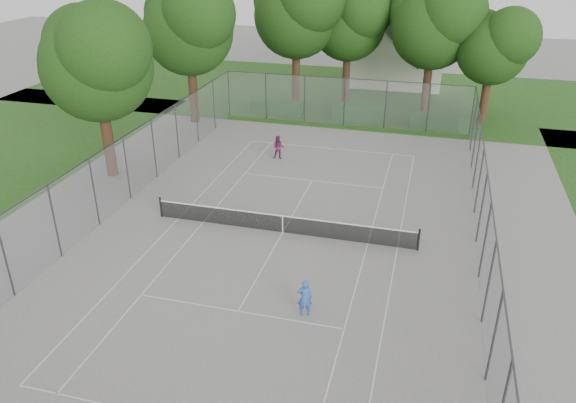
% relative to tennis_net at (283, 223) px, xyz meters
% --- Properties ---
extents(ground, '(120.00, 120.00, 0.00)m').
position_rel_tennis_net_xyz_m(ground, '(0.00, 0.00, -0.51)').
color(ground, slate).
rests_on(ground, ground).
extents(grass_far, '(60.00, 20.00, 0.00)m').
position_rel_tennis_net_xyz_m(grass_far, '(0.00, 26.00, -0.51)').
color(grass_far, '#204714').
rests_on(grass_far, ground).
extents(court_markings, '(11.03, 23.83, 0.01)m').
position_rel_tennis_net_xyz_m(court_markings, '(0.00, 0.00, -0.50)').
color(court_markings, beige).
rests_on(court_markings, ground).
extents(tennis_net, '(12.87, 0.10, 1.10)m').
position_rel_tennis_net_xyz_m(tennis_net, '(0.00, 0.00, 0.00)').
color(tennis_net, black).
rests_on(tennis_net, ground).
extents(perimeter_fence, '(18.08, 34.08, 3.52)m').
position_rel_tennis_net_xyz_m(perimeter_fence, '(0.00, 0.00, 1.30)').
color(perimeter_fence, '#38383D').
rests_on(perimeter_fence, ground).
extents(tree_far_left, '(7.68, 7.01, 11.04)m').
position_rel_tennis_net_xyz_m(tree_far_left, '(-4.77, 21.67, 7.08)').
color(tree_far_left, '#371F14').
rests_on(tree_far_left, ground).
extents(tree_far_midleft, '(6.91, 6.31, 9.93)m').
position_rel_tennis_net_xyz_m(tree_far_midleft, '(-0.93, 23.57, 6.31)').
color(tree_far_midleft, '#371F14').
rests_on(tree_far_midleft, ground).
extents(tree_far_midright, '(7.16, 6.54, 10.30)m').
position_rel_tennis_net_xyz_m(tree_far_midright, '(5.73, 21.64, 6.57)').
color(tree_far_midright, '#371F14').
rests_on(tree_far_midright, ground).
extents(tree_far_right, '(5.90, 5.39, 8.48)m').
position_rel_tennis_net_xyz_m(tree_far_right, '(10.05, 20.52, 5.31)').
color(tree_far_right, '#371F14').
rests_on(tree_far_right, ground).
extents(tree_side_back, '(7.33, 6.69, 10.53)m').
position_rel_tennis_net_xyz_m(tree_side_back, '(-10.95, 14.91, 6.73)').
color(tree_side_back, '#371F14').
rests_on(tree_side_back, ground).
extents(tree_side_front, '(7.02, 6.41, 10.09)m').
position_rel_tennis_net_xyz_m(tree_side_front, '(-11.60, 4.17, 6.42)').
color(tree_side_front, '#371F14').
rests_on(tree_side_front, ground).
extents(hedge_left, '(3.87, 1.16, 0.97)m').
position_rel_tennis_net_xyz_m(hedge_left, '(-5.59, 18.68, -0.03)').
color(hedge_left, '#1B4717').
rests_on(hedge_left, ground).
extents(hedge_mid, '(3.84, 1.10, 1.21)m').
position_rel_tennis_net_xyz_m(hedge_mid, '(0.82, 18.40, 0.09)').
color(hedge_mid, '#1B4717').
rests_on(hedge_mid, ground).
extents(hedge_right, '(3.38, 1.24, 1.01)m').
position_rel_tennis_net_xyz_m(hedge_right, '(6.52, 18.07, -0.00)').
color(hedge_right, '#1B4717').
rests_on(hedge_right, ground).
extents(house, '(8.20, 6.35, 10.21)m').
position_rel_tennis_net_xyz_m(house, '(2.60, 30.72, 3.60)').
color(house, silver).
rests_on(house, ground).
extents(girl_player, '(0.64, 0.51, 1.54)m').
position_rel_tennis_net_xyz_m(girl_player, '(2.50, -5.92, 0.26)').
color(girl_player, '#3060B5').
rests_on(girl_player, ground).
extents(woman_player, '(0.78, 0.63, 1.53)m').
position_rel_tennis_net_xyz_m(woman_player, '(-2.83, 9.20, 0.25)').
color(woman_player, '#67224F').
rests_on(woman_player, ground).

